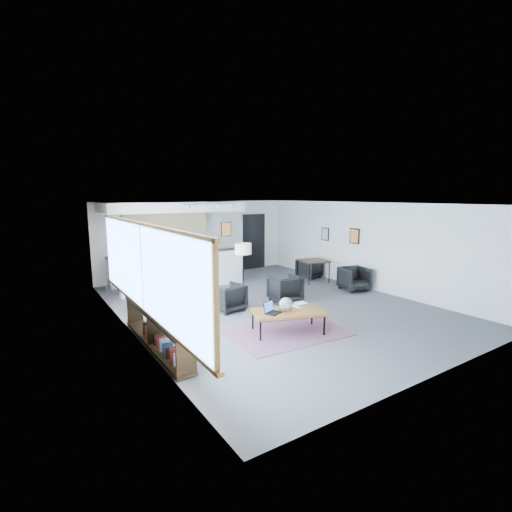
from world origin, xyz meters
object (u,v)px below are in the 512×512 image
armchair_right (285,287)px  dining_chair_far (309,269)px  ceramic_pot (286,304)px  floor_lamp (243,251)px  laptop (271,310)px  dining_table (313,262)px  microwave (200,244)px  dining_chair_near (354,279)px  coffee_table (288,312)px  armchair_left (228,296)px  book_stack (301,304)px

armchair_right → dining_chair_far: size_ratio=1.27×
ceramic_pot → floor_lamp: (0.55, 2.61, 0.73)m
laptop → dining_table: 5.00m
microwave → armchair_right: bearing=-83.3°
dining_chair_near → coffee_table: bearing=-144.9°
armchair_left → dining_chair_far: (4.07, 1.69, -0.06)m
dining_table → armchair_left: bearing=-162.5°
coffee_table → dining_chair_far: size_ratio=2.68×
armchair_right → floor_lamp: floor_lamp is taller
armchair_right → dining_chair_far: 3.03m
floor_lamp → dining_chair_near: 3.57m
dining_table → microwave: size_ratio=1.65×
ceramic_pot → floor_lamp: floor_lamp is taller
dining_table → dining_chair_far: dining_table is taller
microwave → dining_table: bearing=-45.9°
dining_chair_near → laptop: bearing=-147.6°
laptop → dining_chair_near: laptop is taller
coffee_table → dining_chair_far: (3.76, 3.67, -0.13)m
floor_lamp → armchair_left: bearing=-142.1°
book_stack → dining_chair_far: bearing=47.0°
floor_lamp → coffee_table: bearing=-101.1°
armchair_right → floor_lamp: (-0.82, 0.78, 0.95)m
ceramic_pot → book_stack: size_ratio=1.00×
coffee_table → microwave: bearing=102.4°
armchair_left → dining_table: 4.03m
armchair_right → dining_chair_near: 2.47m
floor_lamp → laptop: bearing=-109.2°
microwave → dining_chair_far: bearing=-38.2°
book_stack → armchair_right: bearing=62.4°
dining_table → ceramic_pot: bearing=-138.3°
armchair_left → dining_chair_near: size_ratio=1.11×
ceramic_pot → armchair_right: (1.37, 1.82, -0.23)m
ceramic_pot → dining_chair_far: size_ratio=0.46×
armchair_left → dining_table: size_ratio=0.75×
laptop → book_stack: (0.80, 0.03, -0.03)m
armchair_right → dining_chair_near: size_ratio=1.17×
armchair_left → dining_chair_near: (4.11, -0.31, -0.04)m
laptop → ceramic_pot: size_ratio=1.43×
coffee_table → armchair_left: armchair_left is taller
dining_table → dining_chair_near: (0.28, -1.52, -0.32)m
coffee_table → laptop: bearing=-171.0°
coffee_table → microwave: (0.75, 5.92, 0.70)m
dining_chair_far → armchair_left: bearing=8.8°
ceramic_pot → coffee_table: bearing=-38.2°
armchair_right → dining_table: bearing=-141.7°
armchair_right → dining_table: 2.58m
laptop → dining_chair_far: laptop is taller
ceramic_pot → floor_lamp: 2.76m
floor_lamp → armchair_right: bearing=-43.6°
laptop → armchair_right: (1.71, 1.78, -0.15)m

